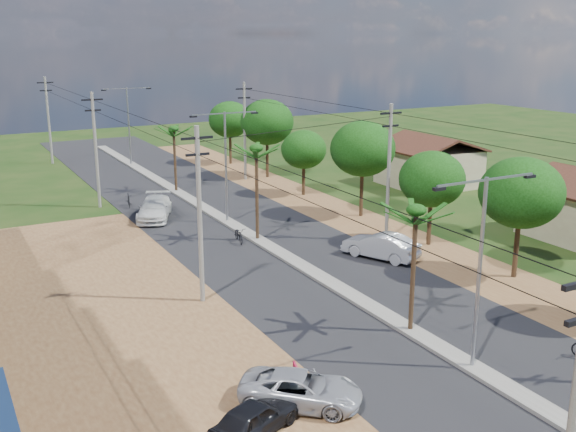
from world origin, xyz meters
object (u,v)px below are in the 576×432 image
roadside_sign (297,378)px  car_silver_mid (381,246)px  car_parked_dark (254,419)px  car_white_far (155,209)px  car_parked_silver (301,390)px

roadside_sign → car_silver_mid: bearing=58.0°
car_parked_dark → roadside_sign: car_parked_dark is taller
roadside_sign → car_white_far: bearing=99.1°
car_silver_mid → car_white_far: size_ratio=0.88×
car_parked_dark → roadside_sign: size_ratio=3.28×
car_white_far → roadside_sign: car_white_far is taller
car_silver_mid → car_parked_dark: 19.82m
car_parked_silver → car_parked_dark: size_ratio=1.26×
car_white_far → car_parked_silver: 27.84m
car_white_far → car_silver_mid: bearing=-34.2°
car_parked_silver → car_silver_mid: bearing=-5.8°
car_silver_mid → car_parked_silver: bearing=19.7°
car_silver_mid → roadside_sign: (-12.05, -11.21, -0.32)m
car_white_far → car_parked_silver: car_white_far is taller
car_silver_mid → car_parked_dark: size_ratio=1.32×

